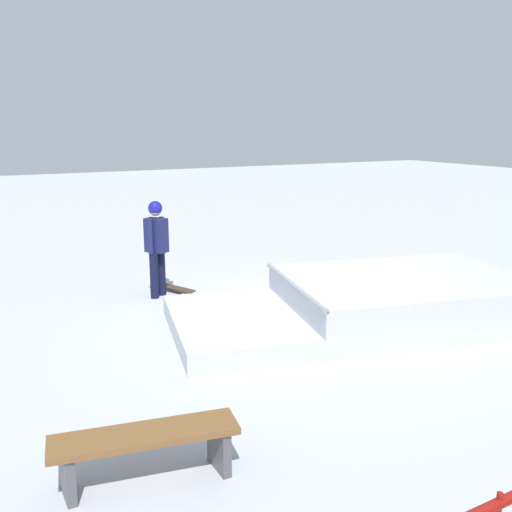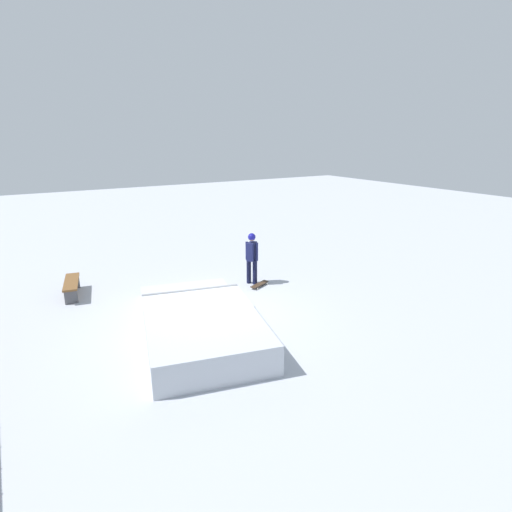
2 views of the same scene
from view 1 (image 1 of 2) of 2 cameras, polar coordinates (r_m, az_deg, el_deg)
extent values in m
plane|color=#B2B7C1|center=(9.38, 4.35, -6.12)|extent=(60.00, 60.00, 0.00)
cube|color=silver|center=(9.49, 14.08, -4.04)|extent=(4.09, 3.35, 0.70)
cube|color=silver|center=(8.61, -2.05, -6.81)|extent=(2.34, 2.94, 0.30)
cylinder|color=gray|center=(8.67, 3.73, -2.85)|extent=(0.67, 2.55, 0.08)
cylinder|color=black|center=(10.48, -9.92, -1.90)|extent=(0.15, 0.15, 0.82)
cylinder|color=black|center=(10.65, -9.24, -1.63)|extent=(0.15, 0.15, 0.82)
cube|color=#191E4C|center=(10.41, -9.72, 2.02)|extent=(0.40, 0.44, 0.60)
cylinder|color=#191E4C|center=(10.27, -10.28, 1.85)|extent=(0.09, 0.09, 0.60)
cylinder|color=#191E4C|center=(10.55, -9.18, 2.18)|extent=(0.09, 0.09, 0.60)
sphere|color=tan|center=(10.33, -9.81, 4.47)|extent=(0.22, 0.22, 0.22)
sphere|color=navy|center=(10.33, -9.82, 4.63)|extent=(0.25, 0.25, 0.25)
cube|color=#3F2D1E|center=(10.84, -7.78, -3.13)|extent=(0.51, 0.81, 0.02)
cylinder|color=silver|center=(10.97, -9.22, -3.27)|extent=(0.05, 0.06, 0.06)
cylinder|color=silver|center=(11.12, -8.36, -3.02)|extent=(0.05, 0.06, 0.06)
cylinder|color=silver|center=(10.58, -7.16, -3.81)|extent=(0.05, 0.06, 0.06)
cylinder|color=silver|center=(10.74, -6.29, -3.54)|extent=(0.05, 0.06, 0.06)
cube|color=brown|center=(5.29, -10.81, -16.79)|extent=(1.65, 0.67, 0.06)
cube|color=#4C4C51|center=(5.51, -3.63, -18.16)|extent=(0.08, 0.36, 0.42)
cube|color=#4C4C51|center=(5.39, -17.98, -19.58)|extent=(0.08, 0.36, 0.42)
camera|label=2|loc=(14.57, 50.23, 15.05)|focal=28.11mm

